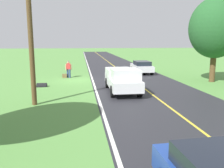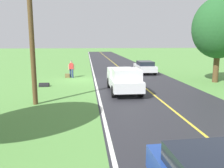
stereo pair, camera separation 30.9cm
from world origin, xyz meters
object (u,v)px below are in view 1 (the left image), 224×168
Objects in this scene: suitcase_carried at (65,76)px; pickup_truck_passing at (123,79)px; utility_pole_roadside at (31,40)px; tree_far_side_near at (216,28)px; hitchhiker_walking at (69,68)px; sedan_near_oncoming at (142,67)px.

suitcase_carried is 0.08× the size of pickup_truck_passing.
utility_pole_roadside is at bearing 24.73° from pickup_truck_passing.
utility_pole_roadside reaches higher than pickup_truck_passing.
tree_far_side_near is (-8.91, -3.45, 3.83)m from pickup_truck_passing.
pickup_truck_passing is 0.72× the size of utility_pole_roadside.
hitchhiker_walking is at bearing -17.73° from tree_far_side_near.
suitcase_carried is 0.06× the size of tree_far_side_near.
utility_pole_roadside is (1.51, 10.27, 2.78)m from hitchhiker_walking.
pickup_truck_passing reaches higher than hitchhiker_walking.
pickup_truck_passing is at bearing -155.27° from utility_pole_roadside.
hitchhiker_walking is 3.80× the size of suitcase_carried.
tree_far_side_near is at bearing 72.55° from suitcase_carried.
hitchhiker_walking reaches higher than suitcase_carried.
suitcase_carried is at bearing -58.51° from pickup_truck_passing.
utility_pole_roadside is at bearing 52.34° from sedan_near_oncoming.
sedan_near_oncoming is at bearing 105.04° from suitcase_carried.
tree_far_side_near is at bearing -157.43° from utility_pole_roadside.
utility_pole_roadside reaches higher than sedan_near_oncoming.
sedan_near_oncoming is (-8.63, -2.41, 0.55)m from suitcase_carried.
hitchhiker_walking is at bearing 15.82° from sedan_near_oncoming.
suitcase_carried is at bearing 15.61° from sedan_near_oncoming.
hitchhiker_walking is at bearing 100.86° from suitcase_carried.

